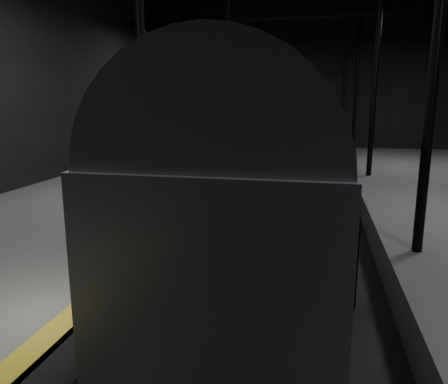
% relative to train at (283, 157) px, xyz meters
% --- Properties ---
extents(ground, '(44.00, 44.00, 0.00)m').
position_rel_train_xyz_m(ground, '(0.00, 1.44, -3.10)').
color(ground, black).
rests_on(ground, ground).
extents(platform_left, '(9.00, 43.80, 1.00)m').
position_rel_train_xyz_m(platform_left, '(-7.50, 1.44, -2.60)').
color(platform_left, '#585855').
rests_on(platform_left, ground).
extents(tactile_strip, '(0.50, 43.80, 0.01)m').
position_rel_train_xyz_m(tactile_strip, '(-3.25, 1.44, -2.09)').
color(tactile_strip, olive).
rests_on(tactile_strip, platform_left).
extents(track, '(2.40, 43.00, 0.24)m').
position_rel_train_xyz_m(track, '(0.00, 1.44, -3.03)').
color(track, '#3F3328').
rests_on(track, ground).
extents(train, '(3.11, 20.77, 5.55)m').
position_rel_train_xyz_m(train, '(0.00, 0.00, 0.00)').
color(train, '#A0A2A8').
rests_on(train, ground).
extents(woman, '(0.67, 0.57, 1.57)m').
position_rel_train_xyz_m(woman, '(-3.80, -4.89, -1.31)').
color(woman, '#9B775F').
rests_on(woman, platform_left).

